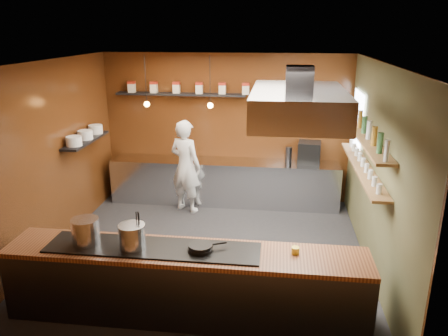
% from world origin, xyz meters
% --- Properties ---
extents(floor, '(5.00, 5.00, 0.00)m').
position_xyz_m(floor, '(0.00, 0.00, 0.00)').
color(floor, '#232325').
rests_on(floor, ground).
extents(back_wall, '(5.00, 0.00, 5.00)m').
position_xyz_m(back_wall, '(0.00, 2.50, 1.50)').
color(back_wall, '#3B1F0A').
rests_on(back_wall, ground).
extents(left_wall, '(0.00, 5.00, 5.00)m').
position_xyz_m(left_wall, '(-2.50, 0.00, 1.50)').
color(left_wall, '#3B1F0A').
rests_on(left_wall, ground).
extents(right_wall, '(0.00, 5.00, 5.00)m').
position_xyz_m(right_wall, '(2.50, 0.00, 1.50)').
color(right_wall, '#494829').
rests_on(right_wall, ground).
extents(ceiling, '(5.00, 5.00, 0.00)m').
position_xyz_m(ceiling, '(0.00, 0.00, 3.00)').
color(ceiling, silver).
rests_on(ceiling, back_wall).
extents(window_pane, '(0.00, 1.00, 1.00)m').
position_xyz_m(window_pane, '(2.45, 1.70, 1.90)').
color(window_pane, white).
rests_on(window_pane, right_wall).
extents(prep_counter, '(4.60, 0.65, 0.90)m').
position_xyz_m(prep_counter, '(0.00, 2.17, 0.45)').
color(prep_counter, silver).
rests_on(prep_counter, floor).
extents(pass_counter, '(4.40, 0.72, 0.94)m').
position_xyz_m(pass_counter, '(-0.00, -1.60, 0.47)').
color(pass_counter, '#38383D').
rests_on(pass_counter, floor).
extents(tin_shelf, '(2.60, 0.26, 0.04)m').
position_xyz_m(tin_shelf, '(-0.90, 2.36, 2.20)').
color(tin_shelf, black).
rests_on(tin_shelf, back_wall).
extents(plate_shelf, '(0.30, 1.40, 0.04)m').
position_xyz_m(plate_shelf, '(-2.34, 1.00, 1.55)').
color(plate_shelf, black).
rests_on(plate_shelf, left_wall).
extents(bottle_shelf_upper, '(0.26, 2.80, 0.04)m').
position_xyz_m(bottle_shelf_upper, '(2.34, 0.30, 1.92)').
color(bottle_shelf_upper, brown).
rests_on(bottle_shelf_upper, right_wall).
extents(bottle_shelf_lower, '(0.26, 2.80, 0.04)m').
position_xyz_m(bottle_shelf_lower, '(2.34, 0.30, 1.45)').
color(bottle_shelf_lower, brown).
rests_on(bottle_shelf_lower, right_wall).
extents(extractor_hood, '(1.20, 2.00, 0.72)m').
position_xyz_m(extractor_hood, '(1.30, -0.40, 2.51)').
color(extractor_hood, '#38383D').
rests_on(extractor_hood, ceiling).
extents(pendant_left, '(0.10, 0.10, 0.95)m').
position_xyz_m(pendant_left, '(-1.40, 1.70, 2.15)').
color(pendant_left, black).
rests_on(pendant_left, ceiling).
extents(pendant_right, '(0.10, 0.10, 0.95)m').
position_xyz_m(pendant_right, '(-0.20, 1.70, 2.15)').
color(pendant_right, black).
rests_on(pendant_right, ceiling).
extents(storage_tins, '(2.43, 0.13, 0.22)m').
position_xyz_m(storage_tins, '(-0.75, 2.36, 2.33)').
color(storage_tins, beige).
rests_on(storage_tins, tin_shelf).
extents(plate_stacks, '(0.26, 1.16, 0.16)m').
position_xyz_m(plate_stacks, '(-2.34, 1.00, 1.65)').
color(plate_stacks, white).
rests_on(plate_stacks, plate_shelf).
extents(bottles, '(0.06, 2.66, 0.24)m').
position_xyz_m(bottles, '(2.34, 0.30, 2.06)').
color(bottles, silver).
rests_on(bottles, bottle_shelf_upper).
extents(wine_glasses, '(0.07, 2.37, 0.13)m').
position_xyz_m(wine_glasses, '(2.34, 0.30, 1.53)').
color(wine_glasses, silver).
rests_on(wine_glasses, bottle_shelf_lower).
extents(stockpot_large, '(0.40, 0.40, 0.33)m').
position_xyz_m(stockpot_large, '(-1.22, -1.62, 1.10)').
color(stockpot_large, silver).
rests_on(stockpot_large, pass_counter).
extents(stockpot_small, '(0.36, 0.36, 0.30)m').
position_xyz_m(stockpot_small, '(-0.63, -1.65, 1.09)').
color(stockpot_small, '#BBBEC2').
rests_on(stockpot_small, pass_counter).
extents(utensil_crock, '(0.20, 0.20, 0.20)m').
position_xyz_m(utensil_crock, '(-0.59, -1.53, 1.04)').
color(utensil_crock, '#B6B8BD').
rests_on(utensil_crock, pass_counter).
extents(frying_pan, '(0.45, 0.31, 0.08)m').
position_xyz_m(frying_pan, '(0.19, -1.61, 0.98)').
color(frying_pan, black).
rests_on(frying_pan, pass_counter).
extents(butter_jar, '(0.10, 0.10, 0.08)m').
position_xyz_m(butter_jar, '(1.31, -1.52, 0.96)').
color(butter_jar, yellow).
rests_on(butter_jar, pass_counter).
extents(espresso_machine, '(0.47, 0.45, 0.43)m').
position_xyz_m(espresso_machine, '(1.68, 2.25, 1.11)').
color(espresso_machine, black).
rests_on(espresso_machine, prep_counter).
extents(chef, '(0.78, 0.67, 1.82)m').
position_xyz_m(chef, '(-0.70, 1.70, 0.91)').
color(chef, white).
rests_on(chef, floor).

